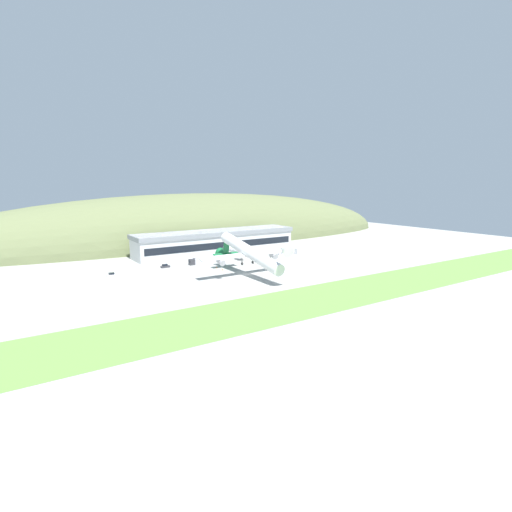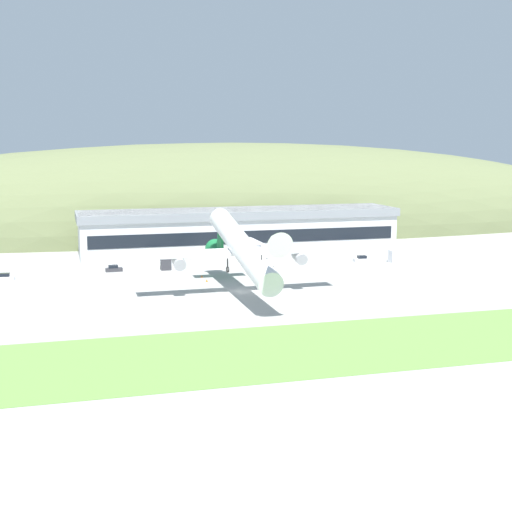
# 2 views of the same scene
# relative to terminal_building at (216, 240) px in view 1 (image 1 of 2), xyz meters

# --- Properties ---
(ground_plane) EXTENTS (410.68, 410.68, 0.00)m
(ground_plane) POSITION_rel_terminal_building_xyz_m (-12.34, -49.23, -6.67)
(ground_plane) COLOR #9E9E99
(grass_strip_foreground) EXTENTS (369.62, 26.46, 0.08)m
(grass_strip_foreground) POSITION_rel_terminal_building_xyz_m (-12.34, -90.31, -6.63)
(grass_strip_foreground) COLOR #669342
(grass_strip_foreground) RESTS_ON ground_plane
(hill_backdrop) EXTENTS (307.79, 66.94, 58.82)m
(hill_backdrop) POSITION_rel_terminal_building_xyz_m (9.11, 46.01, -6.67)
(hill_backdrop) COLOR #667047
(hill_backdrop) RESTS_ON ground_plane
(terminal_building) EXTENTS (85.31, 17.73, 11.76)m
(terminal_building) POSITION_rel_terminal_building_xyz_m (0.00, 0.00, 0.00)
(terminal_building) COLOR silver
(terminal_building) RESTS_ON ground_plane
(jetway_0) EXTENTS (3.38, 17.34, 5.43)m
(jetway_0) POSITION_rel_terminal_building_xyz_m (0.45, -17.85, -2.67)
(jetway_0) COLOR silver
(jetway_0) RESTS_ON ground_plane
(cargo_airplane) EXTENTS (40.34, 49.78, 13.62)m
(cargo_airplane) POSITION_rel_terminal_building_xyz_m (-13.12, -51.94, 2.52)
(cargo_airplane) COLOR white
(service_car_0) EXTENTS (3.81, 1.95, 1.57)m
(service_car_0) POSITION_rel_terminal_building_xyz_m (-58.39, -24.34, -6.01)
(service_car_0) COLOR silver
(service_car_0) RESTS_ON ground_plane
(service_car_1) EXTENTS (3.86, 1.87, 1.51)m
(service_car_1) POSITION_rel_terminal_building_xyz_m (-35.07, -19.64, -6.04)
(service_car_1) COLOR #333338
(service_car_1) RESTS_ON ground_plane
(service_car_2) EXTENTS (3.92, 2.02, 1.51)m
(service_car_2) POSITION_rel_terminal_building_xyz_m (25.51, -22.28, -6.04)
(service_car_2) COLOR silver
(service_car_2) RESTS_ON ground_plane
(fuel_truck) EXTENTS (8.40, 2.68, 3.08)m
(fuel_truck) POSITION_rel_terminal_building_xyz_m (35.69, -25.43, -5.20)
(fuel_truck) COLOR silver
(fuel_truck) RESTS_ON ground_plane
(box_truck) EXTENTS (7.41, 2.38, 3.09)m
(box_truck) POSITION_rel_terminal_building_xyz_m (-20.59, -20.73, -5.19)
(box_truck) COLOR #333338
(box_truck) RESTS_ON ground_plane
(traffic_cone_0) EXTENTS (0.52, 0.52, 0.58)m
(traffic_cone_0) POSITION_rel_terminal_building_xyz_m (-17.00, -32.52, -6.38)
(traffic_cone_0) COLOR orange
(traffic_cone_0) RESTS_ON ground_plane
(traffic_cone_1) EXTENTS (0.52, 0.52, 0.58)m
(traffic_cone_1) POSITION_rel_terminal_building_xyz_m (-16.93, -37.45, -6.38)
(traffic_cone_1) COLOR orange
(traffic_cone_1) RESTS_ON ground_plane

